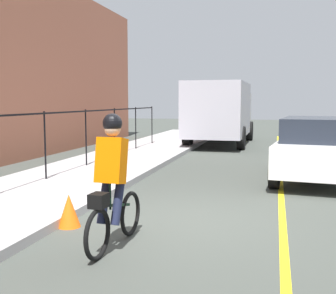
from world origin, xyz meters
name	(u,v)px	position (x,y,z in m)	size (l,w,h in m)	color
ground_plane	(184,220)	(0.00, 0.00, 0.00)	(80.00, 80.00, 0.00)	#3E423D
lane_line_centre	(283,226)	(0.00, -1.60, 0.00)	(36.00, 0.12, 0.01)	yellow
sidewalk	(7,204)	(0.00, 3.40, 0.07)	(40.00, 3.20, 0.15)	#A29FA0
iron_fence	(17,131)	(1.00, 3.80, 1.37)	(20.29, 0.04, 1.60)	black
cyclist_lead	(112,182)	(-1.62, 0.65, 0.91)	(1.71, 0.38, 1.83)	black
patrol_sedan	(317,148)	(4.35, -2.47, 0.82)	(4.58, 2.33, 1.58)	white
box_truck_background	(221,111)	(12.63, 0.99, 1.55)	(6.75, 2.63, 2.78)	#ADABB6
traffic_cone_near	(69,211)	(-0.85, 1.69, 0.26)	(0.36, 0.36, 0.53)	#FE6311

